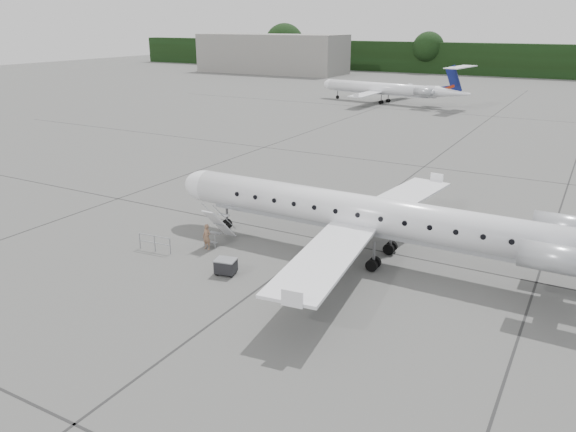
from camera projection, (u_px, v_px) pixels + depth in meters
The scene contains 9 objects.
ground at pixel (341, 286), 29.34m from camera, with size 320.00×320.00×0.00m, color #575755.
treeline at pixel (563, 62), 135.12m from camera, with size 260.00×4.00×8.00m, color black.
terminal_building at pixel (272, 54), 150.70m from camera, with size 40.00×14.00×10.00m, color gray.
main_regional_jet at pixel (368, 196), 31.71m from camera, with size 29.32×21.11×7.52m, color white, non-canonical shape.
airstair at pixel (219, 224), 34.84m from camera, with size 0.85×2.30×2.36m, color white, non-canonical shape.
passenger at pixel (207, 237), 33.90m from camera, with size 0.58×0.38×1.59m, color #866149.
safety_railing at pixel (155, 244), 33.64m from camera, with size 2.20×0.08×1.00m, color gray, non-canonical shape.
baggage_cart at pixel (226, 266), 30.60m from camera, with size 1.08×0.87×0.94m, color black, non-canonical shape.
bg_regional_left at pixel (381, 83), 94.82m from camera, with size 25.66×18.48×6.73m, color white, non-canonical shape.
Camera 1 is at (10.57, -24.47, 13.09)m, focal length 35.00 mm.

